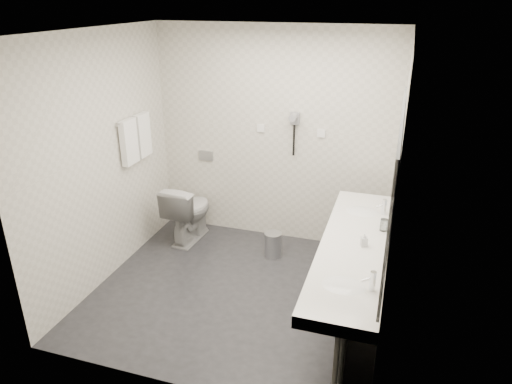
% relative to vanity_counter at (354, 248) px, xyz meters
% --- Properties ---
extents(floor, '(2.80, 2.80, 0.00)m').
position_rel_vanity_counter_xyz_m(floor, '(-1.12, 0.20, -0.80)').
color(floor, '#242428').
rests_on(floor, ground).
extents(ceiling, '(2.80, 2.80, 0.00)m').
position_rel_vanity_counter_xyz_m(ceiling, '(-1.12, 0.20, 1.70)').
color(ceiling, silver).
rests_on(ceiling, wall_back).
extents(wall_back, '(2.80, 0.00, 2.80)m').
position_rel_vanity_counter_xyz_m(wall_back, '(-1.12, 1.50, 0.45)').
color(wall_back, silver).
rests_on(wall_back, floor).
extents(wall_front, '(2.80, 0.00, 2.80)m').
position_rel_vanity_counter_xyz_m(wall_front, '(-1.12, -1.10, 0.45)').
color(wall_front, silver).
rests_on(wall_front, floor).
extents(wall_left, '(0.00, 2.60, 2.60)m').
position_rel_vanity_counter_xyz_m(wall_left, '(-2.52, 0.20, 0.45)').
color(wall_left, silver).
rests_on(wall_left, floor).
extents(wall_right, '(0.00, 2.60, 2.60)m').
position_rel_vanity_counter_xyz_m(wall_right, '(0.27, 0.20, 0.45)').
color(wall_right, silver).
rests_on(wall_right, floor).
extents(vanity_counter, '(0.55, 2.20, 0.10)m').
position_rel_vanity_counter_xyz_m(vanity_counter, '(0.00, 0.00, 0.00)').
color(vanity_counter, white).
rests_on(vanity_counter, floor).
extents(vanity_panel, '(0.03, 2.15, 0.75)m').
position_rel_vanity_counter_xyz_m(vanity_panel, '(0.02, 0.00, -0.42)').
color(vanity_panel, gray).
rests_on(vanity_panel, floor).
extents(vanity_post_near, '(0.06, 0.06, 0.75)m').
position_rel_vanity_counter_xyz_m(vanity_post_near, '(0.05, -1.04, -0.42)').
color(vanity_post_near, silver).
rests_on(vanity_post_near, floor).
extents(vanity_post_far, '(0.06, 0.06, 0.75)m').
position_rel_vanity_counter_xyz_m(vanity_post_far, '(0.05, 1.04, -0.42)').
color(vanity_post_far, silver).
rests_on(vanity_post_far, floor).
extents(mirror, '(0.02, 2.20, 1.05)m').
position_rel_vanity_counter_xyz_m(mirror, '(0.26, 0.00, 0.65)').
color(mirror, '#B2BCC6').
rests_on(mirror, wall_right).
extents(basin_near, '(0.40, 0.31, 0.05)m').
position_rel_vanity_counter_xyz_m(basin_near, '(0.00, -0.65, 0.04)').
color(basin_near, white).
rests_on(basin_near, vanity_counter).
extents(basin_far, '(0.40, 0.31, 0.05)m').
position_rel_vanity_counter_xyz_m(basin_far, '(0.00, 0.65, 0.04)').
color(basin_far, white).
rests_on(basin_far, vanity_counter).
extents(faucet_near, '(0.04, 0.04, 0.15)m').
position_rel_vanity_counter_xyz_m(faucet_near, '(0.19, -0.65, 0.12)').
color(faucet_near, silver).
rests_on(faucet_near, vanity_counter).
extents(faucet_far, '(0.04, 0.04, 0.15)m').
position_rel_vanity_counter_xyz_m(faucet_far, '(0.19, 0.65, 0.12)').
color(faucet_far, silver).
rests_on(faucet_far, vanity_counter).
extents(soap_bottle_a, '(0.07, 0.07, 0.12)m').
position_rel_vanity_counter_xyz_m(soap_bottle_a, '(0.08, -0.03, 0.11)').
color(soap_bottle_a, silver).
rests_on(soap_bottle_a, vanity_counter).
extents(glass_left, '(0.06, 0.06, 0.10)m').
position_rel_vanity_counter_xyz_m(glass_left, '(0.23, 0.32, 0.10)').
color(glass_left, silver).
rests_on(glass_left, vanity_counter).
extents(glass_right, '(0.06, 0.06, 0.11)m').
position_rel_vanity_counter_xyz_m(glass_right, '(0.21, 0.30, 0.10)').
color(glass_right, silver).
rests_on(glass_right, vanity_counter).
extents(toilet, '(0.45, 0.74, 0.72)m').
position_rel_vanity_counter_xyz_m(toilet, '(-2.06, 1.09, -0.44)').
color(toilet, white).
rests_on(toilet, floor).
extents(flush_plate, '(0.18, 0.02, 0.12)m').
position_rel_vanity_counter_xyz_m(flush_plate, '(-1.98, 1.49, 0.15)').
color(flush_plate, '#B2B5BA').
rests_on(flush_plate, wall_back).
extents(pedal_bin, '(0.24, 0.24, 0.28)m').
position_rel_vanity_counter_xyz_m(pedal_bin, '(-0.97, 0.99, -0.66)').
color(pedal_bin, '#B2B5BA').
rests_on(pedal_bin, floor).
extents(bin_lid, '(0.20, 0.20, 0.02)m').
position_rel_vanity_counter_xyz_m(bin_lid, '(-0.97, 0.99, -0.52)').
color(bin_lid, '#B2B5BA').
rests_on(bin_lid, pedal_bin).
extents(towel_rail, '(0.02, 0.62, 0.02)m').
position_rel_vanity_counter_xyz_m(towel_rail, '(-2.47, 0.75, 0.75)').
color(towel_rail, silver).
rests_on(towel_rail, wall_left).
extents(towel_near, '(0.07, 0.24, 0.48)m').
position_rel_vanity_counter_xyz_m(towel_near, '(-2.46, 0.61, 0.53)').
color(towel_near, white).
rests_on(towel_near, towel_rail).
extents(towel_far, '(0.07, 0.24, 0.48)m').
position_rel_vanity_counter_xyz_m(towel_far, '(-2.46, 0.89, 0.53)').
color(towel_far, white).
rests_on(towel_far, towel_rail).
extents(dryer_cradle, '(0.10, 0.04, 0.14)m').
position_rel_vanity_counter_xyz_m(dryer_cradle, '(-0.88, 1.47, 0.70)').
color(dryer_cradle, gray).
rests_on(dryer_cradle, wall_back).
extents(dryer_barrel, '(0.08, 0.14, 0.08)m').
position_rel_vanity_counter_xyz_m(dryer_barrel, '(-0.88, 1.40, 0.73)').
color(dryer_barrel, gray).
rests_on(dryer_barrel, dryer_cradle).
extents(dryer_cord, '(0.02, 0.02, 0.35)m').
position_rel_vanity_counter_xyz_m(dryer_cord, '(-0.88, 1.46, 0.45)').
color(dryer_cord, black).
rests_on(dryer_cord, dryer_cradle).
extents(switch_plate_a, '(0.09, 0.02, 0.09)m').
position_rel_vanity_counter_xyz_m(switch_plate_a, '(-1.27, 1.49, 0.55)').
color(switch_plate_a, white).
rests_on(switch_plate_a, wall_back).
extents(switch_plate_b, '(0.09, 0.02, 0.09)m').
position_rel_vanity_counter_xyz_m(switch_plate_b, '(-0.57, 1.49, 0.55)').
color(switch_plate_b, white).
rests_on(switch_plate_b, wall_back).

